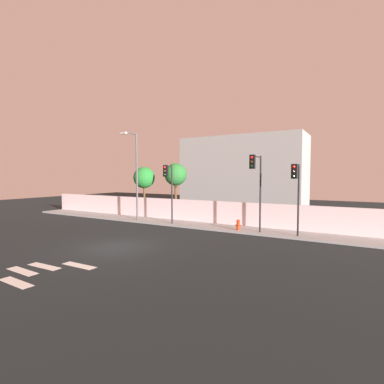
{
  "coord_description": "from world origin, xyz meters",
  "views": [
    {
      "loc": [
        11.71,
        -11.57,
        3.97
      ],
      "look_at": [
        1.12,
        6.5,
        2.81
      ],
      "focal_mm": 26.97,
      "sensor_mm": 36.0,
      "label": 1
    }
  ],
  "objects_px": {
    "roadside_tree_leftmost": "(144,178)",
    "roadside_tree_midleft": "(176,175)",
    "fire_hydrant": "(238,224)",
    "street_lamp_curbside": "(135,170)",
    "traffic_light_right": "(296,184)",
    "traffic_light_center": "(168,181)",
    "traffic_light_left": "(256,177)"
  },
  "relations": [
    {
      "from": "traffic_light_left",
      "to": "traffic_light_center",
      "type": "distance_m",
      "value": 7.14
    },
    {
      "from": "roadside_tree_midleft",
      "to": "roadside_tree_leftmost",
      "type": "bearing_deg",
      "value": -180.0
    },
    {
      "from": "traffic_light_center",
      "to": "street_lamp_curbside",
      "type": "height_order",
      "value": "street_lamp_curbside"
    },
    {
      "from": "traffic_light_center",
      "to": "fire_hydrant",
      "type": "relative_size",
      "value": 6.17
    },
    {
      "from": "traffic_light_left",
      "to": "traffic_light_right",
      "type": "xyz_separation_m",
      "value": [
        2.49,
        0.13,
        -0.44
      ]
    },
    {
      "from": "traffic_light_center",
      "to": "roadside_tree_leftmost",
      "type": "xyz_separation_m",
      "value": [
        -5.8,
        4.01,
        0.24
      ]
    },
    {
      "from": "street_lamp_curbside",
      "to": "fire_hydrant",
      "type": "height_order",
      "value": "street_lamp_curbside"
    },
    {
      "from": "roadside_tree_leftmost",
      "to": "roadside_tree_midleft",
      "type": "distance_m",
      "value": 3.82
    },
    {
      "from": "fire_hydrant",
      "to": "roadside_tree_midleft",
      "type": "bearing_deg",
      "value": 155.3
    },
    {
      "from": "traffic_light_right",
      "to": "roadside_tree_leftmost",
      "type": "xyz_separation_m",
      "value": [
        -15.42,
        4.02,
        0.32
      ]
    },
    {
      "from": "traffic_light_center",
      "to": "fire_hydrant",
      "type": "distance_m",
      "value": 6.42
    },
    {
      "from": "traffic_light_right",
      "to": "fire_hydrant",
      "type": "height_order",
      "value": "traffic_light_right"
    },
    {
      "from": "traffic_light_center",
      "to": "roadside_tree_leftmost",
      "type": "height_order",
      "value": "roadside_tree_leftmost"
    },
    {
      "from": "fire_hydrant",
      "to": "traffic_light_left",
      "type": "bearing_deg",
      "value": -23.1
    },
    {
      "from": "roadside_tree_leftmost",
      "to": "roadside_tree_midleft",
      "type": "bearing_deg",
      "value": 0.0
    },
    {
      "from": "traffic_light_left",
      "to": "street_lamp_curbside",
      "type": "height_order",
      "value": "street_lamp_curbside"
    },
    {
      "from": "traffic_light_center",
      "to": "roadside_tree_leftmost",
      "type": "relative_size",
      "value": 0.95
    },
    {
      "from": "traffic_light_center",
      "to": "roadside_tree_midleft",
      "type": "height_order",
      "value": "roadside_tree_midleft"
    },
    {
      "from": "traffic_light_center",
      "to": "street_lamp_curbside",
      "type": "distance_m",
      "value": 4.0
    },
    {
      "from": "fire_hydrant",
      "to": "roadside_tree_midleft",
      "type": "height_order",
      "value": "roadside_tree_midleft"
    },
    {
      "from": "traffic_light_left",
      "to": "traffic_light_center",
      "type": "height_order",
      "value": "traffic_light_left"
    },
    {
      "from": "traffic_light_right",
      "to": "street_lamp_curbside",
      "type": "height_order",
      "value": "street_lamp_curbside"
    },
    {
      "from": "traffic_light_right",
      "to": "roadside_tree_leftmost",
      "type": "height_order",
      "value": "roadside_tree_leftmost"
    },
    {
      "from": "traffic_light_center",
      "to": "roadside_tree_midleft",
      "type": "distance_m",
      "value": 4.51
    },
    {
      "from": "roadside_tree_leftmost",
      "to": "traffic_light_right",
      "type": "bearing_deg",
      "value": -14.6
    },
    {
      "from": "traffic_light_left",
      "to": "traffic_light_center",
      "type": "relative_size",
      "value": 1.11
    },
    {
      "from": "traffic_light_left",
      "to": "fire_hydrant",
      "type": "distance_m",
      "value": 3.72
    },
    {
      "from": "traffic_light_center",
      "to": "traffic_light_right",
      "type": "xyz_separation_m",
      "value": [
        9.62,
        -0.0,
        -0.08
      ]
    },
    {
      "from": "fire_hydrant",
      "to": "street_lamp_curbside",
      "type": "bearing_deg",
      "value": -179.96
    },
    {
      "from": "traffic_light_left",
      "to": "roadside_tree_midleft",
      "type": "bearing_deg",
      "value": 155.55
    },
    {
      "from": "street_lamp_curbside",
      "to": "fire_hydrant",
      "type": "bearing_deg",
      "value": 0.04
    },
    {
      "from": "traffic_light_center",
      "to": "traffic_light_right",
      "type": "distance_m",
      "value": 9.62
    }
  ]
}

